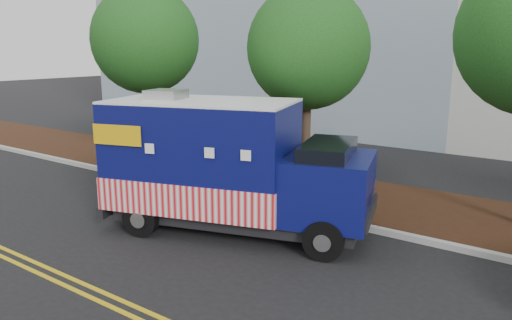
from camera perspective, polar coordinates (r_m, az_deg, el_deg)
The scene contains 9 objects.
ground at distance 13.06m, azimuth -2.36°, elevation -7.08°, with size 120.00×120.00×0.00m, color black.
curb at distance 14.10m, azimuth 1.16°, elevation -5.23°, with size 120.00×0.18×0.15m, color #9E9E99.
mulch_strip at distance 15.80m, azimuth 5.50°, elevation -3.30°, with size 120.00×4.00×0.15m, color black.
centerline_near at distance 10.22m, azimuth -18.40°, elevation -13.59°, with size 120.00×0.10×0.01m, color gold.
centerline_far at distance 10.10m, azimuth -19.58°, elevation -14.02°, with size 120.00×0.10×0.01m, color gold.
tree_a at distance 18.47m, azimuth -12.54°, elevation 13.24°, with size 3.78×3.78×6.58m.
tree_b at distance 15.02m, azimuth 5.98°, elevation 12.60°, with size 3.62×3.62×6.23m.
sign_post at distance 16.13m, azimuth -8.93°, elevation 1.05°, with size 0.06×0.06×2.40m, color #473828.
food_truck at distance 12.15m, azimuth -3.63°, elevation -0.99°, with size 6.87×4.14×3.42m.
Camera 1 is at (7.61, -9.65, 4.43)m, focal length 35.00 mm.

